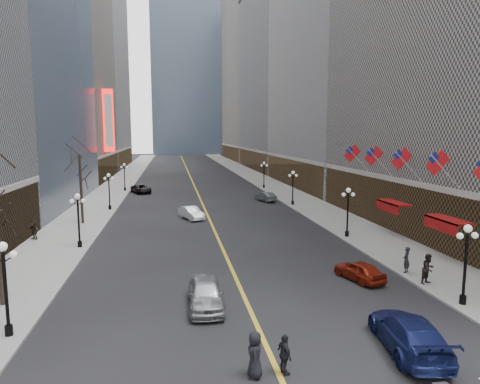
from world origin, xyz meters
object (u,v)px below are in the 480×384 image
object	(u,v)px
streetlamp_east_1	(348,207)
car_nb_far	(141,189)
car_nb_near	(206,294)
car_sb_mid	(359,271)
ped_ne_corner	(406,260)
streetlamp_west_0	(5,279)
car_nb_mid	(191,213)
car_sb_near	(409,333)
streetlamp_west_2	(109,188)
streetlamp_east_2	(293,184)
streetlamp_east_0	(466,256)
streetlamp_west_3	(124,174)
streetlamp_west_1	(78,215)
car_sb_far	(265,197)
streetlamp_east_3	(264,172)

from	to	relation	value
streetlamp_east_1	car_nb_far	size ratio (longest dim) A/B	0.91
car_nb_near	car_nb_far	bearing A→B (deg)	99.16
car_nb_far	car_sb_mid	xyz separation A→B (m)	(16.96, -44.51, -0.04)
car_sb_mid	ped_ne_corner	size ratio (longest dim) A/B	2.15
streetlamp_west_0	car_nb_mid	distance (m)	28.90
streetlamp_west_0	car_sb_near	distance (m)	18.52
streetlamp_west_2	car_nb_mid	world-z (taller)	streetlamp_west_2
streetlamp_east_2	car_nb_mid	distance (m)	15.58
streetlamp_east_0	car_nb_far	distance (m)	53.75
streetlamp_east_0	streetlamp_west_3	xyz separation A→B (m)	(-23.60, 52.00, 0.00)
car_sb_near	car_sb_mid	distance (m)	9.18
streetlamp_east_0	streetlamp_east_2	world-z (taller)	same
car_nb_mid	car_nb_near	bearing A→B (deg)	-113.38
streetlamp_east_2	car_sb_mid	distance (m)	29.34
streetlamp_east_2	streetlamp_west_1	bearing A→B (deg)	-142.67
streetlamp_west_1	car_nb_near	size ratio (longest dim) A/B	0.96
car_sb_far	streetlamp_east_3	bearing A→B (deg)	-120.41
streetlamp_east_0	streetlamp_west_2	bearing A→B (deg)	124.77
streetlamp_east_0	car_nb_near	world-z (taller)	streetlamp_east_0
streetlamp_east_1	car_nb_mid	xyz separation A→B (m)	(-13.80, 11.10, -2.20)
streetlamp_east_2	car_nb_far	xyz separation A→B (m)	(-20.80, 15.51, -2.21)
car_nb_mid	car_sb_far	xyz separation A→B (m)	(11.00, 10.99, -0.04)
streetlamp_west_0	streetlamp_west_1	distance (m)	16.00
streetlamp_east_0	streetlamp_east_3	size ratio (longest dim) A/B	1.00
streetlamp_east_1	streetlamp_west_2	size ratio (longest dim) A/B	1.00
streetlamp_east_0	streetlamp_west_2	xyz separation A→B (m)	(-23.60, 34.00, 0.00)
car_nb_far	car_sb_near	xyz separation A→B (m)	(15.16, -53.51, 0.12)
streetlamp_east_1	streetlamp_west_0	world-z (taller)	same
car_sb_mid	ped_ne_corner	bearing A→B (deg)	171.89
streetlamp_east_0	streetlamp_west_3	bearing A→B (deg)	114.41
streetlamp_east_2	ped_ne_corner	distance (m)	28.51
streetlamp_east_1	ped_ne_corner	xyz separation A→B (m)	(-0.20, -10.45, -1.86)
streetlamp_west_0	car_sb_far	size ratio (longest dim) A/B	1.12
car_nb_near	car_nb_far	world-z (taller)	car_nb_near
streetlamp_east_1	car_nb_mid	distance (m)	17.85
streetlamp_west_1	streetlamp_west_2	bearing A→B (deg)	90.00
streetlamp_east_3	car_nb_far	size ratio (longest dim) A/B	0.91
streetlamp_west_3	car_nb_mid	xyz separation A→B (m)	(9.80, -24.90, -2.20)
streetlamp_east_3	car_sb_near	size ratio (longest dim) A/B	0.81
streetlamp_west_0	car_sb_far	bearing A→B (deg)	61.36
streetlamp_west_0	ped_ne_corner	world-z (taller)	streetlamp_west_0
streetlamp_west_0	ped_ne_corner	xyz separation A→B (m)	(23.40, 5.55, -1.86)
streetlamp_west_3	streetlamp_west_1	bearing A→B (deg)	-90.00
streetlamp_east_1	car_nb_far	xyz separation A→B (m)	(-20.80, 33.51, -2.21)
streetlamp_east_3	streetlamp_west_0	world-z (taller)	same
streetlamp_west_1	car_nb_mid	world-z (taller)	streetlamp_west_1
streetlamp_east_1	streetlamp_west_1	distance (m)	23.60
car_nb_mid	car_nb_far	xyz separation A→B (m)	(-7.00, 22.41, -0.01)
streetlamp_east_1	car_sb_mid	size ratio (longest dim) A/B	1.18
car_sb_far	car_nb_far	bearing A→B (deg)	-51.44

